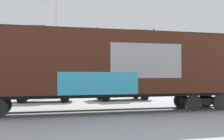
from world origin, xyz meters
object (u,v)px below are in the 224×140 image
Objects in this scene: parked_car_green at (44,91)px; freight_car at (101,64)px; flagpole at (54,27)px; parked_car_tan at (121,89)px.

freight_car is at bearing -61.26° from parked_car_green.
freight_car reaches higher than parked_car_green.
freight_car is 11.47m from flagpole.
flagpole is at bearing 81.89° from parked_car_green.
freight_car is 3.56× the size of parked_car_tan.
flagpole is (-2.87, 10.46, 3.73)m from freight_car.
parked_car_tan reaches higher than parked_car_green.
parked_car_green is 0.91× the size of parked_car_tan.
freight_car is at bearing -111.01° from parked_car_tan.
freight_car is 3.89× the size of parked_car_green.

